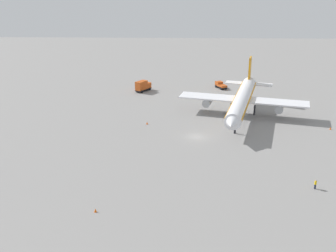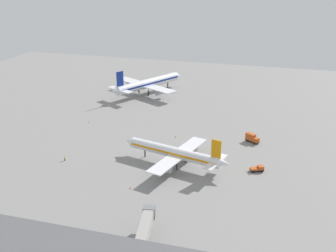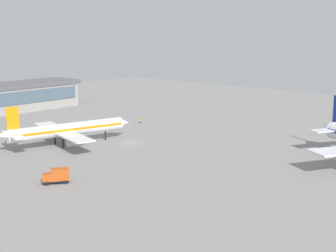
% 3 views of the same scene
% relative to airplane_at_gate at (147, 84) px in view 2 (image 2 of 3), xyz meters
% --- Properties ---
extents(ground, '(288.00, 288.00, 0.00)m').
position_rel_airplane_at_gate_xyz_m(ground, '(21.77, -64.59, -5.46)').
color(ground, gray).
extents(airplane_at_gate, '(37.73, 45.21, 15.02)m').
position_rel_airplane_at_gate_xyz_m(airplane_at_gate, '(0.00, 0.00, 0.00)').
color(airplane_at_gate, white).
rests_on(airplane_at_gate, ground).
extents(airplane_taxiing, '(40.16, 32.77, 12.39)m').
position_rel_airplane_at_gate_xyz_m(airplane_taxiing, '(36.14, -76.47, -0.95)').
color(airplane_taxiing, white).
rests_on(airplane_taxiing, ground).
extents(catering_truck, '(5.68, 4.77, 3.30)m').
position_rel_airplane_at_gate_xyz_m(catering_truck, '(59.14, -49.40, -3.76)').
color(catering_truck, black).
rests_on(catering_truck, ground).
extents(pushback_tractor, '(4.79, 3.67, 1.90)m').
position_rel_airplane_at_gate_xyz_m(pushback_tractor, '(63.55, -73.48, -4.49)').
color(pushback_tractor, black).
rests_on(pushback_tractor, ground).
extents(ground_crew_worker, '(0.52, 0.52, 1.67)m').
position_rel_airplane_at_gate_xyz_m(ground_crew_worker, '(-1.79, -84.11, -4.61)').
color(ground_crew_worker, '#1E2338').
rests_on(ground_crew_worker, ground).
extents(jet_bridge, '(6.66, 21.69, 6.74)m').
position_rel_airplane_at_gate_xyz_m(jet_bridge, '(41.31, -123.40, -0.32)').
color(jet_bridge, '#9E9993').
rests_on(jet_bridge, ground).
extents(safety_cone_near_gate, '(0.44, 0.44, 0.60)m').
position_rel_airplane_at_gate_xyz_m(safety_cone_near_gate, '(-10.34, -47.90, -5.16)').
color(safety_cone_near_gate, '#EA590C').
rests_on(safety_cone_near_gate, ground).
extents(safety_cone_mid_apron, '(0.44, 0.44, 0.60)m').
position_rel_airplane_at_gate_xyz_m(safety_cone_mid_apron, '(27.29, -96.06, -5.16)').
color(safety_cone_mid_apron, '#EA590C').
rests_on(safety_cone_mid_apron, ground).
extents(safety_cone_far_side, '(0.44, 0.44, 0.60)m').
position_rel_airplane_at_gate_xyz_m(safety_cone_far_side, '(29.72, -52.89, -5.16)').
color(safety_cone_far_side, '#EA590C').
rests_on(safety_cone_far_side, ground).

